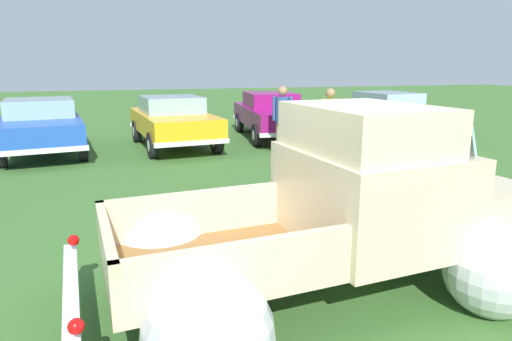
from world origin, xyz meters
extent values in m
plane|color=#3D6B2D|center=(0.00, 0.00, 0.00)|extent=(80.00, 80.00, 0.00)
cylinder|color=black|center=(1.36, 1.01, 0.38)|extent=(0.78, 0.29, 0.76)
cylinder|color=silver|center=(1.36, 1.01, 0.38)|extent=(0.36, 0.27, 0.34)
cylinder|color=black|center=(1.53, -0.72, 0.38)|extent=(0.78, 0.29, 0.76)
cylinder|color=silver|center=(1.53, -0.72, 0.38)|extent=(0.36, 0.27, 0.34)
cylinder|color=black|center=(-1.43, 0.73, 0.38)|extent=(0.78, 0.29, 0.76)
cylinder|color=silver|center=(-1.43, 0.73, 0.38)|extent=(0.36, 0.27, 0.34)
cylinder|color=black|center=(-1.26, -1.00, 0.38)|extent=(0.78, 0.29, 0.76)
cylinder|color=silver|center=(-1.26, -1.00, 0.38)|extent=(0.36, 0.27, 0.34)
sphere|color=silver|center=(-1.43, 0.78, 0.44)|extent=(1.05, 1.05, 0.96)
sphere|color=silver|center=(-1.25, -1.05, 0.44)|extent=(1.05, 1.05, 0.96)
cube|color=olive|center=(-0.95, -0.09, 0.54)|extent=(2.19, 1.74, 0.04)
cube|color=beige|center=(-1.02, 0.63, 0.77)|extent=(2.05, 0.28, 0.50)
cube|color=beige|center=(-0.87, -0.82, 0.77)|extent=(2.05, 0.28, 0.50)
cube|color=beige|center=(0.03, 0.00, 0.77)|extent=(0.23, 1.54, 0.50)
cube|color=beige|center=(-1.93, -0.19, 0.77)|extent=(0.23, 1.54, 0.50)
cube|color=beige|center=(0.65, 0.06, 0.99)|extent=(1.61, 1.84, 0.95)
cube|color=beige|center=(0.55, 0.05, 1.70)|extent=(1.30, 1.65, 0.45)
cube|color=#8CADB7|center=(1.19, 0.12, 1.68)|extent=(0.29, 1.47, 0.38)
cube|color=beige|center=(1.69, 0.17, 0.80)|extent=(1.40, 1.74, 0.55)
sphere|color=silver|center=(1.35, 1.04, 0.42)|extent=(1.01, 1.01, 0.92)
sphere|color=silver|center=(1.53, -0.75, 0.42)|extent=(1.01, 1.01, 0.92)
cube|color=silver|center=(-2.23, -0.22, 0.46)|extent=(0.32, 1.98, 0.14)
cube|color=silver|center=(2.23, 0.22, 0.46)|extent=(0.32, 1.98, 0.14)
sphere|color=red|center=(-2.27, 0.57, 0.64)|extent=(0.12, 0.12, 0.11)
sphere|color=red|center=(-2.11, -1.00, 0.64)|extent=(0.12, 0.12, 0.11)
cylinder|color=black|center=(-2.72, 7.64, 0.33)|extent=(0.29, 0.68, 0.66)
cylinder|color=silver|center=(-2.72, 7.64, 0.33)|extent=(0.25, 0.32, 0.30)
cylinder|color=black|center=(-4.45, 7.39, 0.33)|extent=(0.29, 0.68, 0.66)
cylinder|color=silver|center=(-4.45, 7.39, 0.33)|extent=(0.25, 0.32, 0.30)
cylinder|color=black|center=(-3.13, 10.40, 0.33)|extent=(0.29, 0.68, 0.66)
cylinder|color=silver|center=(-3.13, 10.40, 0.33)|extent=(0.25, 0.32, 0.30)
cylinder|color=black|center=(-4.86, 10.14, 0.33)|extent=(0.29, 0.68, 0.66)
cylinder|color=silver|center=(-4.86, 10.14, 0.33)|extent=(0.25, 0.32, 0.30)
cube|color=blue|center=(-3.79, 8.89, 0.71)|extent=(2.48, 4.58, 0.55)
cube|color=#8CADB7|center=(-3.81, 9.07, 1.21)|extent=(1.88, 2.05, 0.45)
cube|color=silver|center=(-4.10, 11.01, 0.45)|extent=(1.92, 0.38, 0.12)
cube|color=silver|center=(-3.48, 6.78, 0.45)|extent=(1.92, 0.38, 0.12)
cylinder|color=black|center=(0.62, 7.64, 0.33)|extent=(0.27, 0.68, 0.66)
cylinder|color=silver|center=(0.62, 7.64, 0.33)|extent=(0.24, 0.32, 0.30)
cylinder|color=black|center=(-1.06, 7.46, 0.33)|extent=(0.27, 0.68, 0.66)
cylinder|color=silver|center=(-1.06, 7.46, 0.33)|extent=(0.24, 0.32, 0.30)
cylinder|color=black|center=(0.32, 10.27, 0.33)|extent=(0.27, 0.68, 0.66)
cylinder|color=silver|center=(0.32, 10.27, 0.33)|extent=(0.24, 0.32, 0.30)
cylinder|color=black|center=(-1.35, 10.08, 0.33)|extent=(0.27, 0.68, 0.66)
cylinder|color=silver|center=(-1.35, 10.08, 0.33)|extent=(0.24, 0.32, 0.30)
cube|color=#F2A819|center=(-0.37, 8.86, 0.71)|extent=(2.25, 4.30, 0.55)
cube|color=#8CADB7|center=(-0.39, 9.03, 1.21)|extent=(1.75, 1.89, 0.45)
cube|color=silver|center=(-0.59, 10.87, 0.45)|extent=(1.87, 0.31, 0.12)
cube|color=silver|center=(-0.15, 6.85, 0.45)|extent=(1.87, 0.31, 0.12)
cylinder|color=black|center=(3.49, 8.16, 0.33)|extent=(0.26, 0.67, 0.66)
cylinder|color=silver|center=(3.49, 8.16, 0.33)|extent=(0.24, 0.31, 0.30)
cylinder|color=black|center=(1.91, 8.29, 0.33)|extent=(0.26, 0.67, 0.66)
cylinder|color=silver|center=(1.91, 8.29, 0.33)|extent=(0.24, 0.31, 0.30)
cylinder|color=black|center=(3.74, 11.06, 0.33)|extent=(0.26, 0.67, 0.66)
cylinder|color=silver|center=(3.74, 11.06, 0.33)|extent=(0.24, 0.31, 0.30)
cylinder|color=black|center=(2.16, 11.20, 0.33)|extent=(0.26, 0.67, 0.66)
cylinder|color=silver|center=(2.16, 11.20, 0.33)|extent=(0.24, 0.31, 0.30)
cube|color=#8C1466|center=(2.83, 9.68, 0.71)|extent=(2.08, 4.69, 0.55)
cube|color=#8C1466|center=(2.84, 9.86, 1.21)|extent=(1.62, 2.03, 0.45)
cube|color=silver|center=(3.02, 11.91, 0.45)|extent=(1.76, 0.25, 0.12)
cube|color=silver|center=(2.64, 7.44, 0.45)|extent=(1.76, 0.25, 0.12)
cylinder|color=black|center=(7.47, 7.36, 0.33)|extent=(0.24, 0.67, 0.66)
cylinder|color=silver|center=(7.47, 7.36, 0.33)|extent=(0.23, 0.31, 0.30)
cylinder|color=black|center=(5.88, 7.26, 0.33)|extent=(0.24, 0.67, 0.66)
cylinder|color=silver|center=(5.88, 7.26, 0.33)|extent=(0.23, 0.31, 0.30)
cylinder|color=black|center=(7.27, 10.30, 0.33)|extent=(0.24, 0.67, 0.66)
cylinder|color=silver|center=(7.27, 10.30, 0.33)|extent=(0.23, 0.31, 0.30)
cylinder|color=black|center=(5.68, 10.19, 0.33)|extent=(0.24, 0.67, 0.66)
cylinder|color=silver|center=(5.68, 10.19, 0.33)|extent=(0.23, 0.31, 0.30)
cube|color=silver|center=(6.58, 8.78, 0.71)|extent=(2.02, 4.70, 0.55)
cube|color=#8CADB7|center=(6.56, 8.96, 1.21)|extent=(1.60, 2.02, 0.45)
cube|color=silver|center=(6.42, 11.03, 0.45)|extent=(1.77, 0.22, 0.12)
cube|color=silver|center=(6.73, 6.53, 0.45)|extent=(1.77, 0.22, 0.12)
cylinder|color=black|center=(3.22, 6.17, 0.42)|extent=(0.19, 0.19, 0.85)
cylinder|color=black|center=(3.06, 6.12, 0.42)|extent=(0.19, 0.19, 0.85)
cylinder|color=gold|center=(3.14, 6.14, 1.17)|extent=(0.43, 0.43, 0.64)
cylinder|color=#A87A56|center=(3.35, 6.21, 1.20)|extent=(0.11, 0.11, 0.60)
cylinder|color=gold|center=(2.93, 6.08, 1.20)|extent=(0.11, 0.11, 0.60)
sphere|color=#A87A56|center=(3.14, 6.14, 1.63)|extent=(0.29, 0.29, 0.23)
cylinder|color=gray|center=(2.21, 6.75, 0.43)|extent=(0.21, 0.21, 0.86)
cylinder|color=gray|center=(2.08, 6.85, 0.43)|extent=(0.21, 0.21, 0.86)
cylinder|color=#334C8C|center=(2.15, 6.80, 1.19)|extent=(0.48, 0.48, 0.65)
cylinder|color=#334C8C|center=(2.32, 6.67, 1.22)|extent=(0.13, 0.13, 0.62)
cylinder|color=#334C8C|center=(1.97, 6.94, 1.22)|extent=(0.13, 0.13, 0.62)
sphere|color=#A87A56|center=(2.15, 6.80, 1.66)|extent=(0.33, 0.33, 0.23)
camera|label=1|loc=(-1.73, -3.82, 2.30)|focal=31.26mm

